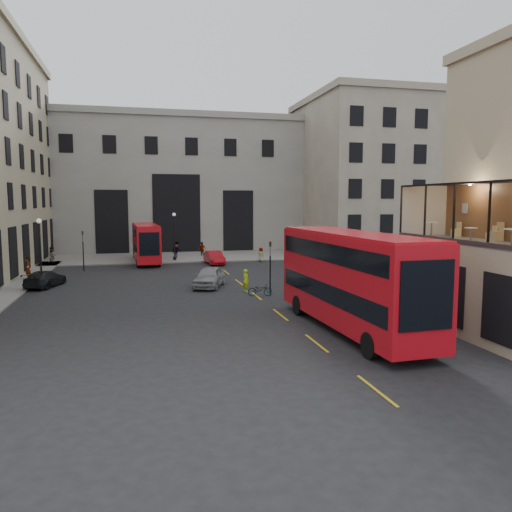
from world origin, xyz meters
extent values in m
plane|color=black|center=(0.00, 0.00, 0.00)|extent=(140.00, 140.00, 0.00)
cube|color=black|center=(4.98, 0.00, 2.00)|extent=(0.08, 9.20, 3.00)
cube|color=brown|center=(7.97, 0.00, 6.05)|extent=(0.04, 10.00, 2.90)
cube|color=beige|center=(6.50, 5.00, 6.05)|extent=(3.00, 0.04, 2.90)
cube|color=black|center=(6.50, 0.00, 7.50)|extent=(3.00, 10.00, 0.04)
cube|color=slate|center=(5.00, 0.00, 4.70)|extent=(0.12, 10.00, 0.18)
cube|color=black|center=(5.00, 0.00, 7.45)|extent=(0.12, 10.00, 0.10)
cube|color=beige|center=(7.92, 3.20, 6.20)|extent=(0.04, 0.45, 0.55)
cylinder|color=#FFD899|center=(7.30, 2.00, 7.45)|extent=(0.12, 0.12, 0.05)
cube|color=tan|center=(6.50, 0.00, 2.25)|extent=(3.00, 11.00, 4.50)
cube|color=slate|center=(6.50, 0.00, 4.55)|extent=(3.00, 10.00, 0.10)
cube|color=#9B9991|center=(-5.00, 48.00, 9.00)|extent=(34.00, 10.00, 18.00)
cube|color=#9B9991|center=(-5.00, 48.00, 17.60)|extent=(35.00, 10.60, 0.80)
cube|color=black|center=(-5.00, 42.96, 5.00)|extent=(6.00, 0.12, 10.00)
cube|color=black|center=(-13.00, 42.96, 4.00)|extent=(4.00, 0.12, 8.00)
cube|color=black|center=(3.00, 42.96, 4.00)|extent=(4.00, 0.12, 8.00)
cube|color=#AC9F8B|center=(20.00, 40.00, 10.00)|extent=(16.00, 18.00, 20.00)
cube|color=#AC9F8B|center=(20.00, 40.00, 19.60)|extent=(16.60, 18.60, 0.80)
cube|color=slate|center=(-6.00, 38.00, 0.06)|extent=(40.00, 12.00, 0.12)
cylinder|color=black|center=(-1.00, 12.00, 1.40)|extent=(0.10, 0.10, 2.80)
imported|color=black|center=(-1.00, 12.00, 3.30)|extent=(0.16, 0.20, 1.00)
cylinder|color=black|center=(-15.00, 28.00, 1.40)|extent=(0.10, 0.10, 2.80)
imported|color=black|center=(-15.00, 28.00, 3.30)|extent=(0.16, 0.20, 1.00)
cylinder|color=black|center=(-17.00, 18.00, 2.50)|extent=(0.14, 0.14, 5.00)
cylinder|color=black|center=(-17.00, 18.00, 0.25)|extent=(0.36, 0.36, 0.50)
sphere|color=silver|center=(-17.00, 18.00, 5.15)|extent=(0.36, 0.36, 0.36)
cylinder|color=black|center=(-6.00, 34.00, 2.50)|extent=(0.14, 0.14, 5.00)
cylinder|color=black|center=(-6.00, 34.00, 0.25)|extent=(0.36, 0.36, 0.50)
sphere|color=silver|center=(-6.00, 34.00, 5.15)|extent=(0.36, 0.36, 0.36)
cube|color=red|center=(0.50, 1.77, 2.70)|extent=(3.39, 12.74, 4.48)
cube|color=black|center=(0.50, 1.77, 2.07)|extent=(3.40, 12.05, 0.92)
cube|color=black|center=(0.50, 1.77, 4.08)|extent=(3.40, 12.05, 0.92)
cube|color=red|center=(0.50, 1.77, 4.97)|extent=(3.27, 12.48, 0.14)
cylinder|color=black|center=(-0.98, 5.75, 0.57)|extent=(0.37, 1.16, 1.15)
cylinder|color=black|center=(1.65, 5.86, 0.57)|extent=(0.37, 1.16, 1.15)
cylinder|color=black|center=(-0.63, -2.70, 0.57)|extent=(0.37, 1.16, 1.15)
cylinder|color=black|center=(2.00, -2.59, 0.57)|extent=(0.37, 1.16, 1.15)
cube|color=red|center=(-9.11, 33.26, 2.22)|extent=(2.85, 10.50, 3.69)
cube|color=black|center=(-9.11, 33.26, 1.70)|extent=(2.87, 9.94, 0.76)
cube|color=black|center=(-9.11, 33.26, 3.36)|extent=(2.87, 9.94, 0.76)
cube|color=red|center=(-9.11, 33.26, 4.10)|extent=(2.75, 10.29, 0.11)
cylinder|color=black|center=(-10.33, 36.53, 0.47)|extent=(0.31, 0.96, 0.95)
cylinder|color=black|center=(-8.20, 36.63, 0.47)|extent=(0.31, 0.96, 0.95)
cylinder|color=black|center=(-10.00, 29.57, 0.47)|extent=(0.31, 0.96, 0.95)
cylinder|color=black|center=(-7.87, 29.67, 0.47)|extent=(0.31, 0.96, 0.95)
imported|color=gray|center=(-4.66, 16.45, 0.79)|extent=(3.41, 5.01, 1.58)
imported|color=#9F0913|center=(-2.17, 30.19, 0.70)|extent=(1.81, 4.36, 1.40)
imported|color=black|center=(-17.00, 19.37, 0.64)|extent=(2.99, 4.76, 1.29)
imported|color=gray|center=(-1.73, 12.02, 0.44)|extent=(1.76, 0.89, 0.88)
imported|color=#B3D616|center=(-2.35, 13.90, 0.83)|extent=(0.61, 0.71, 1.66)
imported|color=gray|center=(-18.54, 33.03, 0.97)|extent=(0.97, 0.78, 1.93)
imported|color=gray|center=(-5.62, 36.37, 0.99)|extent=(1.45, 1.36, 1.97)
imported|color=gray|center=(-2.46, 37.86, 0.87)|extent=(1.10, 0.83, 1.74)
imported|color=gray|center=(3.13, 31.19, 0.78)|extent=(0.86, 0.91, 1.56)
imported|color=gray|center=(-19.00, 23.31, 0.97)|extent=(0.53, 0.75, 1.94)
cylinder|color=white|center=(5.54, -3.30, 5.41)|extent=(0.67, 0.67, 0.04)
cylinder|color=slate|center=(5.54, -3.30, 5.01)|extent=(0.09, 0.09, 0.78)
cylinder|color=slate|center=(5.54, -3.30, 4.62)|extent=(0.49, 0.49, 0.03)
cylinder|color=silver|center=(5.46, -0.70, 5.33)|extent=(0.60, 0.60, 0.04)
cylinder|color=slate|center=(5.46, -0.70, 4.97)|extent=(0.08, 0.08, 0.70)
cylinder|color=slate|center=(5.46, -0.70, 4.62)|extent=(0.44, 0.44, 0.03)
cylinder|color=white|center=(5.87, 3.20, 5.42)|extent=(0.67, 0.67, 0.04)
cylinder|color=slate|center=(5.87, 3.20, 5.02)|extent=(0.09, 0.09, 0.79)
cylinder|color=slate|center=(5.87, 3.20, 4.62)|extent=(0.49, 0.49, 0.03)
cube|color=tan|center=(7.46, 0.39, 4.80)|extent=(0.43, 0.43, 0.41)
cube|color=tan|center=(7.63, 0.37, 5.19)|extent=(0.09, 0.38, 0.36)
cube|color=tan|center=(7.49, 0.02, 4.85)|extent=(0.49, 0.49, 0.51)
cube|color=tan|center=(7.70, 0.03, 5.34)|extent=(0.06, 0.48, 0.45)
cube|color=tan|center=(7.54, 3.36, 4.82)|extent=(0.42, 0.42, 0.44)
cube|color=tan|center=(7.73, 3.36, 5.23)|extent=(0.05, 0.41, 0.39)
camera|label=1|loc=(-10.02, -21.38, 6.59)|focal=35.00mm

